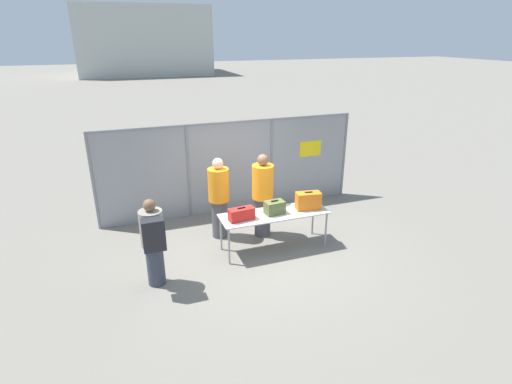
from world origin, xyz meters
TOP-DOWN VIEW (x-y plane):
  - ground_plane at (0.00, 0.00)m, footprint 120.00×120.00m
  - fence_section at (0.02, 1.98)m, footprint 6.38×0.07m
  - inspection_table at (0.25, -0.18)m, footprint 2.20×0.71m
  - suitcase_red at (-0.46, -0.25)m, footprint 0.52×0.25m
  - suitcase_olive at (0.25, -0.19)m, footprint 0.41×0.29m
  - suitcase_orange at (0.99, -0.21)m, footprint 0.53×0.32m
  - traveler_hooded at (-2.18, -0.71)m, footprint 0.40×0.62m
  - security_worker_near at (0.24, 0.47)m, footprint 0.46×0.46m
  - security_worker_far at (-0.66, 0.71)m, footprint 0.44×0.44m
  - utility_trailer at (2.36, 4.47)m, footprint 3.94×1.95m
  - distant_hangar at (1.55, 41.33)m, footprint 13.47×10.03m

SIDE VIEW (x-z plane):
  - ground_plane at x=0.00m, z-range 0.00..0.00m
  - utility_trailer at x=2.36m, z-range 0.06..0.68m
  - inspection_table at x=0.25m, z-range 0.34..1.13m
  - traveler_hooded at x=-2.18m, z-range 0.08..1.70m
  - suitcase_red at x=-0.46m, z-range 0.78..1.04m
  - suitcase_olive at x=0.25m, z-range 0.78..1.06m
  - security_worker_far at x=-0.66m, z-range 0.03..1.81m
  - security_worker_near at x=0.24m, z-range 0.03..1.87m
  - suitcase_orange at x=0.99m, z-range 0.78..1.16m
  - fence_section at x=0.02m, z-range 0.05..2.30m
  - distant_hangar at x=1.55m, z-range 0.00..6.93m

